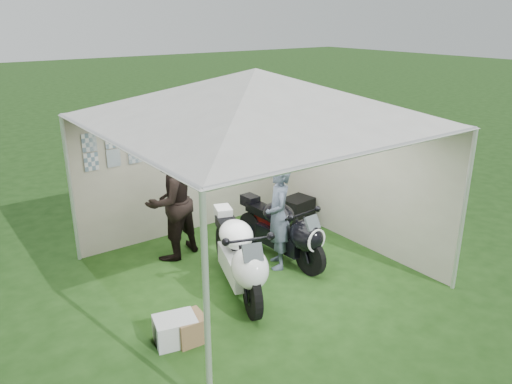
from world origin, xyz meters
The scene contains 10 objects.
ground centered at (0.00, 0.00, 0.00)m, with size 80.00×80.00×0.00m, color #1A3B11.
canopy_tent centered at (0.00, 0.03, 2.58)m, with size 5.66×5.66×3.00m.
motorcycle_white centered at (-0.51, -0.32, 0.57)m, with size 0.96×2.02×1.03m.
motorcycle_black centered at (0.59, 0.05, 0.53)m, with size 0.49×1.92×0.94m.
paddock_stand centered at (0.54, 0.92, 0.13)m, with size 0.35×0.22×0.26m, color #132EBD.
person_dark_jacket centered at (-0.74, 1.24, 0.94)m, with size 0.91×0.71×1.87m, color black.
person_blue_jacket centered at (0.41, -0.01, 0.81)m, with size 0.59×0.39×1.62m, color slate.
equipment_box centered at (1.66, 1.00, 0.26)m, with size 0.53×0.42×0.53m, color black.
crate_0 centered at (-1.75, -0.80, 0.16)m, with size 0.48×0.37×0.32m, color silver.
crate_1 centered at (-1.60, -0.86, 0.16)m, with size 0.36×0.36×0.32m, color brown.
Camera 1 is at (-3.91, -5.38, 3.66)m, focal length 35.00 mm.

